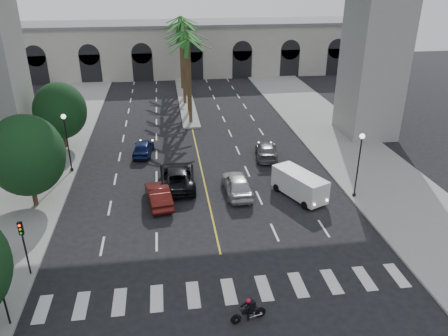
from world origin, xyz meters
TOP-DOWN VIEW (x-y plane):
  - ground at (0.00, 0.00)m, footprint 140.00×140.00m
  - sidewalk_left at (-15.00, 15.00)m, footprint 8.00×100.00m
  - sidewalk_right at (15.00, 15.00)m, footprint 8.00×100.00m
  - median at (0.00, 38.00)m, footprint 2.00×24.00m
  - pier_building at (0.00, 55.00)m, footprint 71.00×10.50m
  - palm_a at (0.00, 28.00)m, footprint 3.20×3.20m
  - palm_b at (0.10, 32.00)m, footprint 3.20×3.20m
  - palm_c at (-0.20, 36.00)m, footprint 3.20×3.20m
  - palm_d at (0.15, 40.00)m, footprint 3.20×3.20m
  - palm_e at (-0.10, 44.00)m, footprint 3.20×3.20m
  - palm_f at (0.20, 48.00)m, footprint 3.20×3.20m
  - street_tree_mid at (-13.00, 10.00)m, footprint 5.44×5.44m
  - street_tree_far at (-13.00, 22.00)m, footprint 5.04×5.04m
  - lamp_post_left_far at (-11.40, 16.00)m, footprint 0.40×0.40m
  - lamp_post_right at (11.40, 8.00)m, footprint 0.40×0.40m
  - traffic_signal_near at (-11.30, -2.50)m, footprint 0.25×0.18m
  - traffic_signal_far at (-11.30, 1.50)m, footprint 0.25×0.18m
  - motorcycle_rider at (0.71, -3.79)m, footprint 1.90×0.63m
  - car_a at (2.41, 9.96)m, footprint 2.06×4.99m
  - car_b at (-3.81, 9.16)m, footprint 2.26×4.75m
  - car_c at (-2.26, 12.04)m, footprint 2.93×6.16m
  - car_d at (6.40, 16.89)m, footprint 2.73×5.08m
  - car_e at (-5.22, 19.18)m, footprint 2.18×4.38m
  - cargo_van at (7.12, 8.65)m, footprint 3.58×5.12m
  - pedestrian_a at (-13.11, 3.14)m, footprint 0.72×0.52m

SIDE VIEW (x-z plane):
  - ground at x=0.00m, z-range 0.00..0.00m
  - sidewalk_left at x=-15.00m, z-range 0.00..0.15m
  - sidewalk_right at x=15.00m, z-range 0.00..0.15m
  - median at x=0.00m, z-range 0.00..0.20m
  - motorcycle_rider at x=0.71m, z-range -0.07..1.33m
  - car_d at x=6.40m, z-range 0.00..1.40m
  - car_e at x=-5.22m, z-range 0.00..1.43m
  - car_b at x=-3.81m, z-range 0.00..1.50m
  - car_a at x=2.41m, z-range 0.00..1.69m
  - car_c at x=-2.26m, z-range 0.00..1.70m
  - pedestrian_a at x=-13.11m, z-range 0.15..1.96m
  - cargo_van at x=7.12m, z-range 0.12..2.17m
  - traffic_signal_near at x=-11.30m, z-range 0.69..4.34m
  - traffic_signal_far at x=-11.30m, z-range 0.69..4.34m
  - lamp_post_left_far at x=-11.40m, z-range 0.55..5.90m
  - lamp_post_right at x=11.40m, z-range 0.55..5.90m
  - street_tree_far at x=-13.00m, z-range 0.56..7.24m
  - street_tree_mid at x=-13.00m, z-range 0.61..7.81m
  - pier_building at x=0.00m, z-range 0.02..8.52m
  - palm_c at x=-0.20m, z-range 3.86..13.96m
  - palm_a at x=0.00m, z-range 3.95..14.25m
  - palm_e at x=-0.10m, z-range 3.99..14.39m
  - palm_b at x=0.10m, z-range 4.07..14.67m
  - palm_f at x=0.20m, z-range 4.11..14.81m
  - palm_d at x=0.15m, z-range 4.20..15.10m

